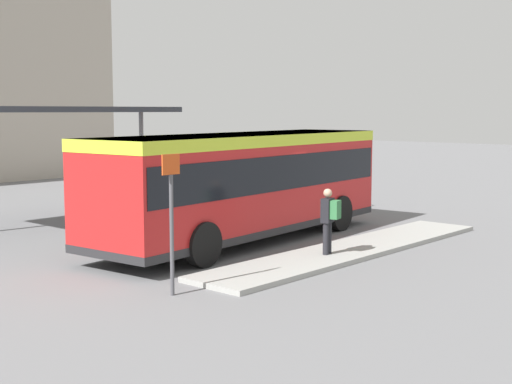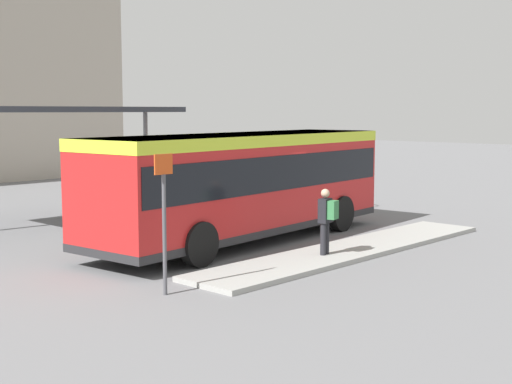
{
  "view_description": "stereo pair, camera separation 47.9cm",
  "coord_description": "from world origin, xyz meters",
  "px_view_note": "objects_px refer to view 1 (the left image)",
  "views": [
    {
      "loc": [
        -14.39,
        -13.29,
        3.64
      ],
      "look_at": [
        0.51,
        0.0,
        1.35
      ],
      "focal_mm": 50.0,
      "sensor_mm": 36.0,
      "label": 1
    },
    {
      "loc": [
        -14.07,
        -13.64,
        3.64
      ],
      "look_at": [
        0.51,
        0.0,
        1.35
      ],
      "focal_mm": 50.0,
      "sensor_mm": 36.0,
      "label": 2
    }
  ],
  "objects_px": {
    "bicycle_blue": "(331,195)",
    "bicycle_yellow": "(349,196)",
    "platform_sign": "(172,217)",
    "pedestrian_waiting": "(329,217)",
    "bicycle_white": "(302,192)",
    "potted_planter_near_shelter": "(167,199)",
    "bicycle_black": "(320,192)",
    "city_bus": "(244,179)"
  },
  "relations": [
    {
      "from": "bicycle_yellow",
      "to": "potted_planter_near_shelter",
      "type": "distance_m",
      "value": 7.75
    },
    {
      "from": "pedestrian_waiting",
      "to": "bicycle_white",
      "type": "height_order",
      "value": "pedestrian_waiting"
    },
    {
      "from": "bicycle_yellow",
      "to": "potted_planter_near_shelter",
      "type": "height_order",
      "value": "potted_planter_near_shelter"
    },
    {
      "from": "potted_planter_near_shelter",
      "to": "bicycle_yellow",
      "type": "bearing_deg",
      "value": -15.5
    },
    {
      "from": "platform_sign",
      "to": "potted_planter_near_shelter",
      "type": "bearing_deg",
      "value": 49.41
    },
    {
      "from": "pedestrian_waiting",
      "to": "platform_sign",
      "type": "distance_m",
      "value": 4.91
    },
    {
      "from": "bicycle_yellow",
      "to": "bicycle_white",
      "type": "distance_m",
      "value": 2.25
    },
    {
      "from": "city_bus",
      "to": "potted_planter_near_shelter",
      "type": "height_order",
      "value": "city_bus"
    },
    {
      "from": "pedestrian_waiting",
      "to": "platform_sign",
      "type": "xyz_separation_m",
      "value": [
        -4.88,
        0.26,
        0.51
      ]
    },
    {
      "from": "city_bus",
      "to": "potted_planter_near_shelter",
      "type": "relative_size",
      "value": 7.26
    },
    {
      "from": "bicycle_yellow",
      "to": "bicycle_white",
      "type": "xyz_separation_m",
      "value": [
        -0.1,
        2.24,
        -0.01
      ]
    },
    {
      "from": "bicycle_blue",
      "to": "potted_planter_near_shelter",
      "type": "bearing_deg",
      "value": -107.19
    },
    {
      "from": "bicycle_yellow",
      "to": "platform_sign",
      "type": "bearing_deg",
      "value": -63.35
    },
    {
      "from": "bicycle_blue",
      "to": "bicycle_yellow",
      "type": "bearing_deg",
      "value": 6.13
    },
    {
      "from": "bicycle_blue",
      "to": "bicycle_black",
      "type": "relative_size",
      "value": 0.88
    },
    {
      "from": "bicycle_blue",
      "to": "bicycle_white",
      "type": "bearing_deg",
      "value": 170.37
    },
    {
      "from": "pedestrian_waiting",
      "to": "potted_planter_near_shelter",
      "type": "bearing_deg",
      "value": -23.43
    },
    {
      "from": "bicycle_white",
      "to": "platform_sign",
      "type": "xyz_separation_m",
      "value": [
        -13.49,
        -7.34,
        1.2
      ]
    },
    {
      "from": "bicycle_blue",
      "to": "pedestrian_waiting",
      "type": "bearing_deg",
      "value": -61.37
    },
    {
      "from": "bicycle_blue",
      "to": "bicycle_black",
      "type": "xyz_separation_m",
      "value": [
        0.29,
        0.75,
        0.04
      ]
    },
    {
      "from": "city_bus",
      "to": "bicycle_blue",
      "type": "distance_m",
      "value": 8.83
    },
    {
      "from": "bicycle_blue",
      "to": "bicycle_white",
      "type": "relative_size",
      "value": 0.95
    },
    {
      "from": "bicycle_blue",
      "to": "platform_sign",
      "type": "height_order",
      "value": "platform_sign"
    },
    {
      "from": "potted_planter_near_shelter",
      "to": "platform_sign",
      "type": "bearing_deg",
      "value": -130.59
    },
    {
      "from": "pedestrian_waiting",
      "to": "potted_planter_near_shelter",
      "type": "height_order",
      "value": "pedestrian_waiting"
    },
    {
      "from": "bicycle_blue",
      "to": "potted_planter_near_shelter",
      "type": "relative_size",
      "value": 1.08
    },
    {
      "from": "platform_sign",
      "to": "bicycle_yellow",
      "type": "bearing_deg",
      "value": 20.53
    },
    {
      "from": "pedestrian_waiting",
      "to": "platform_sign",
      "type": "height_order",
      "value": "platform_sign"
    },
    {
      "from": "bicycle_white",
      "to": "potted_planter_near_shelter",
      "type": "height_order",
      "value": "potted_planter_near_shelter"
    },
    {
      "from": "bicycle_blue",
      "to": "platform_sign",
      "type": "relative_size",
      "value": 0.55
    },
    {
      "from": "bicycle_black",
      "to": "bicycle_blue",
      "type": "bearing_deg",
      "value": -26.45
    },
    {
      "from": "bicycle_black",
      "to": "platform_sign",
      "type": "distance_m",
      "value": 15.26
    },
    {
      "from": "pedestrian_waiting",
      "to": "bicycle_white",
      "type": "bearing_deg",
      "value": -62.4
    },
    {
      "from": "potted_planter_near_shelter",
      "to": "pedestrian_waiting",
      "type": "bearing_deg",
      "value": -99.6
    },
    {
      "from": "bicycle_black",
      "to": "platform_sign",
      "type": "xyz_separation_m",
      "value": [
        -13.72,
        -6.59,
        1.18
      ]
    },
    {
      "from": "pedestrian_waiting",
      "to": "platform_sign",
      "type": "relative_size",
      "value": 0.58
    },
    {
      "from": "bicycle_white",
      "to": "city_bus",
      "type": "bearing_deg",
      "value": -62.26
    },
    {
      "from": "pedestrian_waiting",
      "to": "bicycle_black",
      "type": "height_order",
      "value": "pedestrian_waiting"
    },
    {
      "from": "city_bus",
      "to": "bicycle_blue",
      "type": "height_order",
      "value": "city_bus"
    },
    {
      "from": "city_bus",
      "to": "platform_sign",
      "type": "xyz_separation_m",
      "value": [
        -5.23,
        -2.89,
        -0.2
      ]
    },
    {
      "from": "platform_sign",
      "to": "bicycle_black",
      "type": "bearing_deg",
      "value": 25.66
    },
    {
      "from": "bicycle_white",
      "to": "potted_planter_near_shelter",
      "type": "distance_m",
      "value": 7.37
    }
  ]
}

